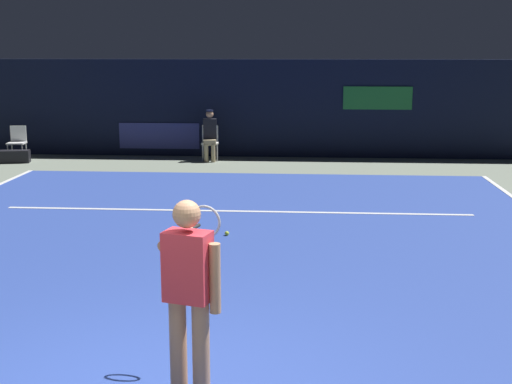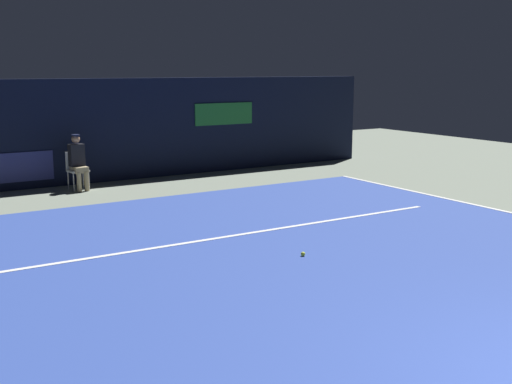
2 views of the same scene
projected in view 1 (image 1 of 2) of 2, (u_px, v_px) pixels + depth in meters
ground_plane at (222, 244)px, 10.19m from camera, size 31.62×31.62×0.00m
court_surface at (222, 244)px, 10.19m from camera, size 10.74×11.75×0.01m
line_service at (236, 211)px, 12.20m from camera, size 8.37×0.10×0.01m
back_wall at (260, 108)px, 18.34m from camera, size 15.62×0.33×2.60m
tennis_player at (190, 291)px, 5.38m from camera, size 0.51×1.03×1.73m
line_judge_on_chair at (210, 135)px, 17.69m from camera, size 0.48×0.56×1.32m
courtside_chair_near at (17, 140)px, 17.95m from camera, size 0.48×0.46×0.88m
tennis_ball at (227, 233)px, 10.61m from camera, size 0.07×0.07×0.07m
equipment_bag at (13, 157)px, 17.47m from camera, size 0.89×0.48×0.32m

